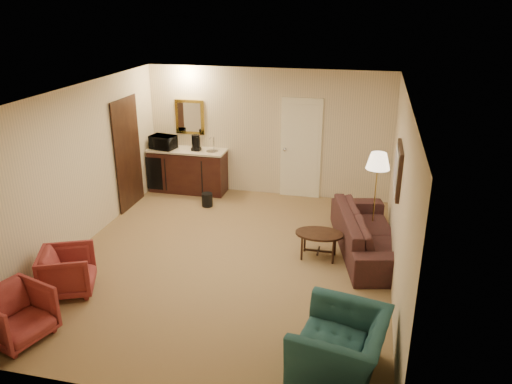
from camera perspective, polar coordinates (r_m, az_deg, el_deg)
ground at (r=7.97m, az=-3.24°, el=-7.67°), size 6.00×6.00×0.00m
room_walls at (r=8.03m, az=-2.63°, el=5.83°), size 5.02×6.01×2.61m
wetbar_cabinet at (r=10.64m, az=-7.77°, el=2.46°), size 1.64×0.58×0.92m
sofa at (r=8.19m, az=12.89°, el=-3.81°), size 1.18×2.41×0.91m
teal_armchair at (r=5.61m, az=9.67°, el=-16.10°), size 0.87×1.18×0.93m
rose_chair_near at (r=7.45m, az=-20.76°, el=-8.25°), size 0.86×0.89×0.71m
rose_chair_far at (r=6.73m, az=-25.72°, el=-12.32°), size 0.83×0.86×0.72m
coffee_table at (r=7.97m, az=7.18°, el=-6.04°), size 0.76×0.52×0.43m
floor_lamp at (r=8.66m, az=13.45°, el=-0.34°), size 0.48×0.48×1.50m
waste_bin at (r=9.91m, az=-5.60°, el=-0.88°), size 0.28×0.28×0.27m
microwave at (r=10.59m, az=-10.59°, el=5.79°), size 0.56×0.38×0.35m
coffee_maker at (r=10.37m, az=-6.87°, el=5.62°), size 0.22×0.22×0.33m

